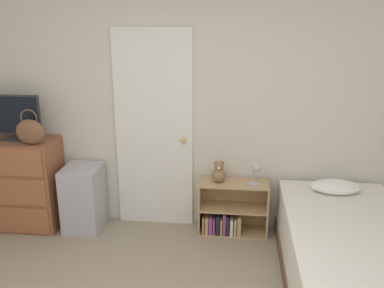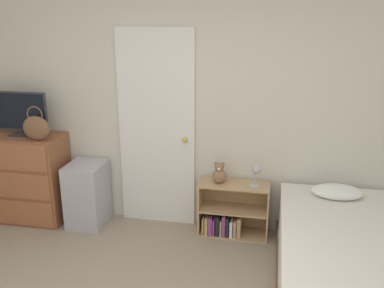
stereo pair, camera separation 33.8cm
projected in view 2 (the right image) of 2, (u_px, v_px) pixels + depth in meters
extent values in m
cube|color=beige|center=(187.00, 106.00, 4.30)|extent=(10.00, 0.06, 2.55)
cube|color=white|center=(157.00, 130.00, 4.39)|extent=(0.79, 0.04, 2.05)
sphere|color=gold|center=(185.00, 140.00, 4.31)|extent=(0.06, 0.06, 0.06)
cube|color=brown|center=(28.00, 178.00, 4.61)|extent=(0.81, 0.43, 0.95)
cube|color=#9D5B39|center=(20.00, 213.00, 4.50)|extent=(0.75, 0.01, 0.28)
cube|color=#9D5B39|center=(16.00, 186.00, 4.40)|extent=(0.75, 0.01, 0.28)
cube|color=#9D5B39|center=(12.00, 157.00, 4.31)|extent=(0.75, 0.01, 0.28)
cube|color=#2D2D33|center=(22.00, 134.00, 4.48)|extent=(0.22, 0.16, 0.01)
cylinder|color=#2D2D33|center=(22.00, 132.00, 4.47)|extent=(0.04, 0.04, 0.04)
cube|color=#2D2D33|center=(19.00, 111.00, 4.40)|extent=(0.62, 0.03, 0.41)
cube|color=black|center=(18.00, 111.00, 4.39)|extent=(0.58, 0.01, 0.37)
ellipsoid|color=brown|center=(36.00, 128.00, 4.26)|extent=(0.29, 0.11, 0.25)
torus|color=brown|center=(35.00, 115.00, 4.22)|extent=(0.17, 0.01, 0.17)
cube|color=#ADADB7|center=(87.00, 194.00, 4.53)|extent=(0.37, 0.43, 0.68)
cube|color=tan|center=(201.00, 206.00, 4.39)|extent=(0.02, 0.29, 0.55)
cube|color=tan|center=(268.00, 212.00, 4.26)|extent=(0.02, 0.29, 0.55)
cube|color=tan|center=(233.00, 233.00, 4.41)|extent=(0.66, 0.29, 0.02)
cube|color=tan|center=(234.00, 209.00, 4.33)|extent=(0.66, 0.29, 0.02)
cube|color=tan|center=(234.00, 185.00, 4.25)|extent=(0.66, 0.29, 0.02)
cube|color=tan|center=(235.00, 203.00, 4.46)|extent=(0.70, 0.01, 0.55)
cube|color=tan|center=(204.00, 222.00, 4.41)|extent=(0.02, 0.23, 0.18)
cube|color=tan|center=(207.00, 224.00, 4.38)|extent=(0.03, 0.18, 0.18)
cube|color=#8C3F8C|center=(211.00, 224.00, 4.38)|extent=(0.04, 0.19, 0.18)
cube|color=#8C3F8C|center=(215.00, 224.00, 4.38)|extent=(0.02, 0.20, 0.17)
cube|color=black|center=(219.00, 222.00, 4.39)|extent=(0.04, 0.25, 0.21)
cube|color=tan|center=(222.00, 225.00, 4.37)|extent=(0.02, 0.20, 0.17)
cube|color=#8C3F8C|center=(224.00, 224.00, 4.33)|extent=(0.03, 0.16, 0.23)
cube|color=black|center=(228.00, 224.00, 4.36)|extent=(0.03, 0.22, 0.21)
cube|color=white|center=(232.00, 226.00, 4.35)|extent=(0.03, 0.21, 0.17)
cube|color=tan|center=(236.00, 225.00, 4.35)|extent=(0.03, 0.23, 0.18)
cube|color=tan|center=(239.00, 225.00, 4.33)|extent=(0.04, 0.21, 0.20)
sphere|color=#8C6647|center=(219.00, 176.00, 4.25)|extent=(0.14, 0.14, 0.14)
sphere|color=#8C6647|center=(219.00, 167.00, 4.22)|extent=(0.09, 0.09, 0.09)
sphere|color=silver|center=(219.00, 169.00, 4.19)|extent=(0.03, 0.03, 0.03)
sphere|color=#8C6647|center=(216.00, 164.00, 4.22)|extent=(0.04, 0.04, 0.04)
sphere|color=#8C6647|center=(223.00, 164.00, 4.20)|extent=(0.04, 0.04, 0.04)
cylinder|color=#B2B2B7|center=(254.00, 186.00, 4.18)|extent=(0.10, 0.10, 0.01)
cylinder|color=#B2B2B7|center=(255.00, 178.00, 4.15)|extent=(0.01, 0.01, 0.15)
sphere|color=#B2B2B7|center=(257.00, 169.00, 4.11)|extent=(0.09, 0.09, 0.09)
cube|color=silver|center=(344.00, 259.00, 3.36)|extent=(1.00, 1.88, 0.44)
ellipsoid|color=white|center=(337.00, 192.00, 3.93)|extent=(0.46, 0.28, 0.12)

